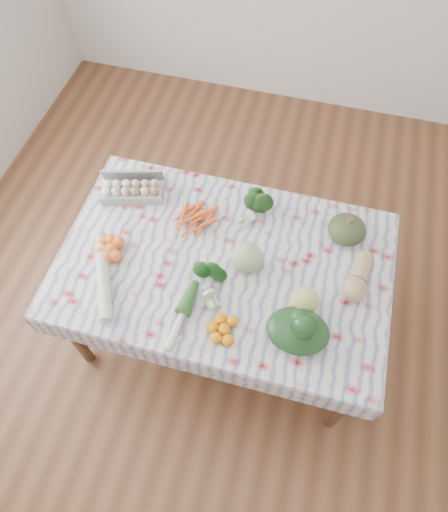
{
  "coord_description": "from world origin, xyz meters",
  "views": [
    {
      "loc": [
        0.3,
        -1.13,
        2.73
      ],
      "look_at": [
        0.0,
        0.0,
        0.82
      ],
      "focal_mm": 32.0,
      "sensor_mm": 36.0,
      "label": 1
    }
  ],
  "objects_px": {
    "dining_table": "(224,270)",
    "kabocha_squash": "(347,229)",
    "egg_carton": "(132,192)",
    "butternut_squash": "(359,277)",
    "grapefruit": "(304,300)",
    "cabbage": "(247,257)"
  },
  "relations": [
    {
      "from": "dining_table",
      "to": "grapefruit",
      "type": "bearing_deg",
      "value": -18.66
    },
    {
      "from": "egg_carton",
      "to": "cabbage",
      "type": "xyz_separation_m",
      "value": [
        0.7,
        -0.26,
        0.03
      ]
    },
    {
      "from": "dining_table",
      "to": "egg_carton",
      "type": "distance_m",
      "value": 0.66
    },
    {
      "from": "cabbage",
      "to": "butternut_squash",
      "type": "bearing_deg",
      "value": 4.52
    },
    {
      "from": "egg_carton",
      "to": "butternut_squash",
      "type": "relative_size",
      "value": 1.3
    },
    {
      "from": "grapefruit",
      "to": "cabbage",
      "type": "bearing_deg",
      "value": 153.88
    },
    {
      "from": "kabocha_squash",
      "to": "cabbage",
      "type": "relative_size",
      "value": 1.25
    },
    {
      "from": "cabbage",
      "to": "grapefruit",
      "type": "xyz_separation_m",
      "value": [
        0.31,
        -0.15,
        -0.01
      ]
    },
    {
      "from": "kabocha_squash",
      "to": "butternut_squash",
      "type": "bearing_deg",
      "value": -71.2
    },
    {
      "from": "dining_table",
      "to": "kabocha_squash",
      "type": "relative_size",
      "value": 8.33
    },
    {
      "from": "grapefruit",
      "to": "dining_table",
      "type": "bearing_deg",
      "value": 161.34
    },
    {
      "from": "grapefruit",
      "to": "kabocha_squash",
      "type": "bearing_deg",
      "value": 72.64
    },
    {
      "from": "butternut_squash",
      "to": "grapefruit",
      "type": "height_order",
      "value": "grapefruit"
    },
    {
      "from": "kabocha_squash",
      "to": "grapefruit",
      "type": "height_order",
      "value": "grapefruit"
    },
    {
      "from": "dining_table",
      "to": "egg_carton",
      "type": "height_order",
      "value": "egg_carton"
    },
    {
      "from": "cabbage",
      "to": "kabocha_squash",
      "type": "bearing_deg",
      "value": 33.77
    },
    {
      "from": "dining_table",
      "to": "egg_carton",
      "type": "relative_size",
      "value": 4.81
    },
    {
      "from": "cabbage",
      "to": "egg_carton",
      "type": "bearing_deg",
      "value": 159.47
    },
    {
      "from": "egg_carton",
      "to": "butternut_squash",
      "type": "distance_m",
      "value": 1.26
    },
    {
      "from": "butternut_squash",
      "to": "grapefruit",
      "type": "bearing_deg",
      "value": -130.6
    },
    {
      "from": "kabocha_squash",
      "to": "grapefruit",
      "type": "relative_size",
      "value": 1.4
    },
    {
      "from": "butternut_squash",
      "to": "dining_table",
      "type": "bearing_deg",
      "value": -166.2
    }
  ]
}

